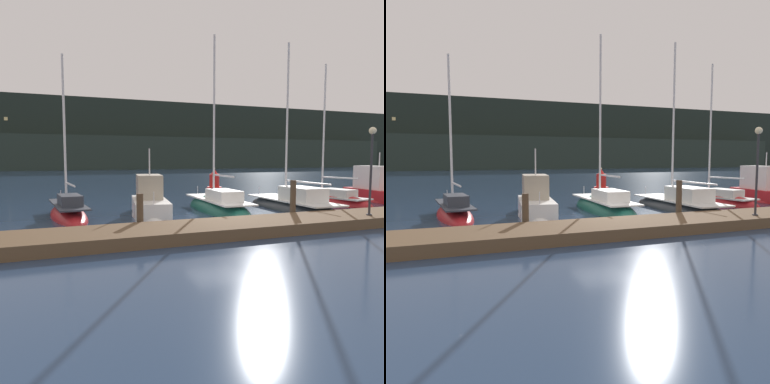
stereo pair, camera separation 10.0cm
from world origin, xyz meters
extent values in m
plane|color=navy|center=(0.00, 0.00, 0.00)|extent=(400.00, 400.00, 0.00)
cube|color=brown|center=(0.00, -2.27, 0.23)|extent=(44.43, 2.80, 0.45)
cylinder|color=#4C3D2D|center=(-3.76, -0.62, 0.79)|extent=(0.28, 0.28, 1.58)
cylinder|color=#4C3D2D|center=(3.76, -0.62, 0.98)|extent=(0.28, 0.28, 1.96)
ellipsoid|color=red|center=(-6.30, 4.46, 0.00)|extent=(2.13, 6.48, 1.19)
cube|color=#333842|center=(-6.30, 4.46, 0.67)|extent=(1.79, 5.44, 0.08)
cube|color=#333842|center=(-6.24, 3.69, 0.96)|extent=(1.14, 2.11, 0.52)
cylinder|color=silver|center=(-6.34, 4.96, 4.47)|extent=(0.12, 0.12, 7.62)
cylinder|color=silver|center=(-6.23, 3.48, 1.75)|extent=(0.32, 2.97, 0.09)
cylinder|color=silver|center=(-6.53, 7.38, 0.92)|extent=(0.04, 0.04, 0.50)
ellipsoid|color=white|center=(-2.22, 3.57, 0.00)|extent=(2.81, 5.55, 0.97)
cube|color=white|center=(-2.22, 3.57, 0.43)|extent=(2.56, 5.00, 0.85)
cube|color=#A39984|center=(-2.12, 4.09, 1.49)|extent=(1.68, 2.52, 1.27)
cube|color=black|center=(-1.93, 5.14, 1.68)|extent=(1.16, 0.45, 0.57)
cylinder|color=silver|center=(-2.20, 3.68, 2.82)|extent=(0.07, 0.07, 1.40)
cylinder|color=silver|center=(-2.61, 1.38, 1.15)|extent=(0.04, 0.04, 0.60)
ellipsoid|color=#195647|center=(1.84, 3.79, 0.00)|extent=(2.62, 7.84, 1.62)
cube|color=silver|center=(1.84, 3.79, 0.66)|extent=(2.20, 6.59, 0.08)
cube|color=silver|center=(1.78, 2.87, 0.99)|extent=(1.44, 2.55, 0.58)
cylinder|color=silver|center=(1.87, 4.41, 5.34)|extent=(0.12, 0.12, 9.35)
cylinder|color=silver|center=(1.79, 2.99, 2.05)|extent=(0.26, 2.85, 0.09)
cylinder|color=silver|center=(2.05, 7.34, 0.91)|extent=(0.04, 0.04, 0.50)
ellipsoid|color=#2D3338|center=(6.26, 2.83, 0.00)|extent=(2.75, 8.45, 1.25)
cube|color=silver|center=(6.26, 2.83, 0.55)|extent=(2.31, 7.10, 0.08)
cube|color=silver|center=(6.23, 1.83, 0.99)|extent=(1.58, 2.72, 0.79)
cylinder|color=silver|center=(6.28, 3.50, 5.18)|extent=(0.12, 0.12, 9.25)
cylinder|color=silver|center=(6.22, 1.50, 1.67)|extent=(0.21, 4.01, 0.09)
cylinder|color=silver|center=(6.37, 6.69, 0.80)|extent=(0.04, 0.04, 0.50)
ellipsoid|color=red|center=(10.25, 4.29, 0.00)|extent=(3.00, 6.76, 1.46)
cube|color=silver|center=(10.25, 4.29, 0.48)|extent=(2.52, 5.68, 0.08)
cube|color=silver|center=(10.38, 3.52, 0.77)|extent=(1.50, 2.25, 0.50)
cylinder|color=silver|center=(10.16, 4.81, 4.84)|extent=(0.12, 0.12, 8.73)
cylinder|color=silver|center=(10.38, 3.49, 1.75)|extent=(0.53, 2.65, 0.09)
cylinder|color=silver|center=(9.75, 7.25, 0.73)|extent=(0.04, 0.04, 0.50)
ellipsoid|color=red|center=(14.38, 3.90, 0.00)|extent=(2.86, 6.52, 0.99)
cube|color=red|center=(14.38, 3.90, 0.41)|extent=(2.62, 5.87, 0.81)
cube|color=silver|center=(14.47, 4.52, 1.64)|extent=(1.72, 2.94, 1.65)
cube|color=black|center=(14.66, 5.77, 1.89)|extent=(1.21, 0.48, 0.73)
cylinder|color=silver|center=(14.40, 4.02, 2.94)|extent=(0.07, 0.07, 0.95)
cylinder|color=red|center=(8.33, 18.24, 0.08)|extent=(1.48, 1.48, 0.16)
cylinder|color=red|center=(8.33, 18.24, 0.80)|extent=(0.98, 0.98, 1.28)
cone|color=red|center=(8.33, 18.24, 1.69)|extent=(0.69, 0.69, 0.50)
sphere|color=#F9EAB7|center=(8.33, 18.24, 1.99)|extent=(0.16, 0.16, 0.16)
cylinder|color=#2D2D33|center=(6.24, -2.89, 0.48)|extent=(0.24, 0.24, 0.06)
cylinder|color=#2D2D33|center=(6.24, -2.89, 2.30)|extent=(0.10, 0.10, 3.58)
sphere|color=#F9EAB7|center=(6.24, -2.89, 4.23)|extent=(0.32, 0.32, 0.32)
cube|color=#1E2823|center=(0.00, 95.02, 9.48)|extent=(240.00, 16.00, 18.96)
cube|color=#26332C|center=(25.56, 85.02, 4.33)|extent=(144.00, 10.00, 8.65)
cube|color=#F4DB8C|center=(39.58, 86.97, 6.52)|extent=(0.80, 0.10, 0.80)
cube|color=#F4DB8C|center=(-5.90, 86.97, 2.51)|extent=(0.80, 0.10, 0.80)
cube|color=#F4DB8C|center=(-15.84, 86.97, 12.56)|extent=(0.80, 0.10, 0.80)
cube|color=#F4DB8C|center=(41.20, 86.97, 8.22)|extent=(0.80, 0.10, 0.80)
camera|label=1|loc=(-7.33, -15.52, 3.03)|focal=35.00mm
camera|label=2|loc=(-7.23, -15.56, 3.03)|focal=35.00mm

